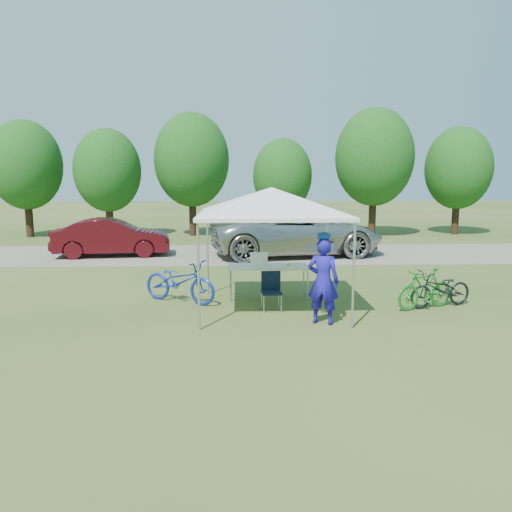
{
  "coord_description": "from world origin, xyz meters",
  "views": [
    {
      "loc": [
        -0.74,
        -10.91,
        2.96
      ],
      "look_at": [
        -0.27,
        2.0,
        0.9
      ],
      "focal_mm": 35.0,
      "sensor_mm": 36.0,
      "label": 1
    }
  ],
  "objects_px": {
    "bike_blue": "(180,281)",
    "sedan": "(112,237)",
    "folding_table": "(268,267)",
    "bike_dark": "(441,289)",
    "folding_chair": "(271,287)",
    "cyclist": "(323,281)",
    "minivan": "(296,231)",
    "cooler": "(259,259)",
    "bike_green": "(425,289)"
  },
  "relations": [
    {
      "from": "cyclist",
      "to": "bike_green",
      "type": "xyz_separation_m",
      "value": [
        2.5,
        1.04,
        -0.42
      ]
    },
    {
      "from": "folding_table",
      "to": "cooler",
      "type": "xyz_separation_m",
      "value": [
        -0.23,
        0.0,
        0.2
      ]
    },
    {
      "from": "folding_table",
      "to": "bike_dark",
      "type": "xyz_separation_m",
      "value": [
        3.89,
        -1.05,
        -0.33
      ]
    },
    {
      "from": "cooler",
      "to": "bike_dark",
      "type": "xyz_separation_m",
      "value": [
        4.11,
        -1.05,
        -0.54
      ]
    },
    {
      "from": "folding_chair",
      "to": "cyclist",
      "type": "relative_size",
      "value": 0.49
    },
    {
      "from": "bike_blue",
      "to": "bike_dark",
      "type": "relative_size",
      "value": 1.19
    },
    {
      "from": "bike_dark",
      "to": "minivan",
      "type": "relative_size",
      "value": 0.25
    },
    {
      "from": "folding_table",
      "to": "cyclist",
      "type": "relative_size",
      "value": 1.11
    },
    {
      "from": "cooler",
      "to": "bike_blue",
      "type": "bearing_deg",
      "value": -168.75
    },
    {
      "from": "cooler",
      "to": "minivan",
      "type": "relative_size",
      "value": 0.07
    },
    {
      "from": "bike_blue",
      "to": "folding_chair",
      "type": "bearing_deg",
      "value": -79.48
    },
    {
      "from": "bike_green",
      "to": "minivan",
      "type": "xyz_separation_m",
      "value": [
        -2.0,
        7.79,
        0.46
      ]
    },
    {
      "from": "folding_chair",
      "to": "sedan",
      "type": "height_order",
      "value": "sedan"
    },
    {
      "from": "cyclist",
      "to": "minivan",
      "type": "height_order",
      "value": "minivan"
    },
    {
      "from": "folding_chair",
      "to": "minivan",
      "type": "height_order",
      "value": "minivan"
    },
    {
      "from": "folding_table",
      "to": "bike_blue",
      "type": "bearing_deg",
      "value": -169.93
    },
    {
      "from": "bike_blue",
      "to": "cooler",
      "type": "bearing_deg",
      "value": -49.83
    },
    {
      "from": "minivan",
      "to": "bike_green",
      "type": "bearing_deg",
      "value": -174.96
    },
    {
      "from": "folding_chair",
      "to": "cyclist",
      "type": "height_order",
      "value": "cyclist"
    },
    {
      "from": "bike_blue",
      "to": "sedan",
      "type": "bearing_deg",
      "value": 54.14
    },
    {
      "from": "bike_dark",
      "to": "folding_chair",
      "type": "bearing_deg",
      "value": -107.59
    },
    {
      "from": "cyclist",
      "to": "sedan",
      "type": "height_order",
      "value": "cyclist"
    },
    {
      "from": "folding_table",
      "to": "minivan",
      "type": "xyz_separation_m",
      "value": [
        1.47,
        6.61,
        0.15
      ]
    },
    {
      "from": "cyclist",
      "to": "minivan",
      "type": "distance_m",
      "value": 8.85
    },
    {
      "from": "cooler",
      "to": "bike_green",
      "type": "bearing_deg",
      "value": -17.72
    },
    {
      "from": "minivan",
      "to": "cooler",
      "type": "bearing_deg",
      "value": 156.27
    },
    {
      "from": "cooler",
      "to": "minivan",
      "type": "bearing_deg",
      "value": 75.65
    },
    {
      "from": "cyclist",
      "to": "sedan",
      "type": "xyz_separation_m",
      "value": [
        -6.4,
        8.88,
        -0.16
      ]
    },
    {
      "from": "minivan",
      "to": "sedan",
      "type": "bearing_deg",
      "value": 80.23
    },
    {
      "from": "bike_blue",
      "to": "sedan",
      "type": "relative_size",
      "value": 0.46
    },
    {
      "from": "sedan",
      "to": "folding_table",
      "type": "bearing_deg",
      "value": -148.01
    },
    {
      "from": "folding_table",
      "to": "minivan",
      "type": "height_order",
      "value": "minivan"
    },
    {
      "from": "folding_chair",
      "to": "cyclist",
      "type": "xyz_separation_m",
      "value": [
        0.97,
        -1.14,
        0.38
      ]
    },
    {
      "from": "cooler",
      "to": "bike_green",
      "type": "height_order",
      "value": "cooler"
    },
    {
      "from": "cyclist",
      "to": "bike_blue",
      "type": "height_order",
      "value": "cyclist"
    },
    {
      "from": "cooler",
      "to": "bike_green",
      "type": "relative_size",
      "value": 0.28
    },
    {
      "from": "bike_blue",
      "to": "bike_green",
      "type": "bearing_deg",
      "value": -69.27
    },
    {
      "from": "folding_table",
      "to": "bike_blue",
      "type": "height_order",
      "value": "bike_blue"
    },
    {
      "from": "minivan",
      "to": "sedan",
      "type": "relative_size",
      "value": 1.52
    },
    {
      "from": "cyclist",
      "to": "minivan",
      "type": "bearing_deg",
      "value": -70.21
    },
    {
      "from": "cyclist",
      "to": "minivan",
      "type": "relative_size",
      "value": 0.27
    },
    {
      "from": "bike_green",
      "to": "minivan",
      "type": "relative_size",
      "value": 0.24
    },
    {
      "from": "folding_table",
      "to": "sedan",
      "type": "xyz_separation_m",
      "value": [
        -5.43,
        6.66,
        -0.04
      ]
    },
    {
      "from": "bike_blue",
      "to": "sedan",
      "type": "height_order",
      "value": "sedan"
    },
    {
      "from": "bike_dark",
      "to": "bike_green",
      "type": "bearing_deg",
      "value": -90.58
    },
    {
      "from": "bike_dark",
      "to": "folding_table",
      "type": "bearing_deg",
      "value": -123.17
    },
    {
      "from": "folding_table",
      "to": "bike_green",
      "type": "bearing_deg",
      "value": -18.8
    },
    {
      "from": "bike_green",
      "to": "sedan",
      "type": "bearing_deg",
      "value": -153.43
    },
    {
      "from": "cyclist",
      "to": "bike_blue",
      "type": "relative_size",
      "value": 0.91
    },
    {
      "from": "cyclist",
      "to": "cooler",
      "type": "bearing_deg",
      "value": -38.73
    }
  ]
}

